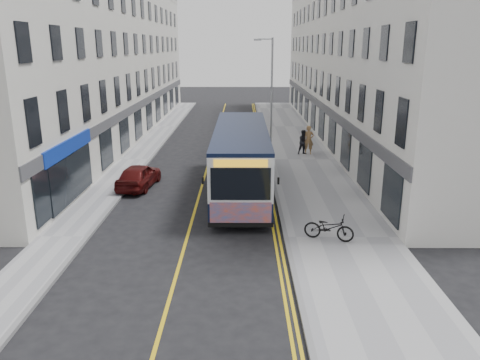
{
  "coord_description": "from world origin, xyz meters",
  "views": [
    {
      "loc": [
        2.23,
        -18.58,
        7.51
      ],
      "look_at": [
        2.13,
        1.85,
        1.6
      ],
      "focal_mm": 35.0,
      "sensor_mm": 36.0,
      "label": 1
    }
  ],
  "objects_px": {
    "car_white": "(253,123)",
    "car_maroon": "(139,176)",
    "pedestrian_near": "(309,140)",
    "pedestrian_far": "(304,142)",
    "streetlamp": "(270,92)",
    "bicycle": "(329,228)",
    "city_bus": "(241,158)"
  },
  "relations": [
    {
      "from": "car_white",
      "to": "car_maroon",
      "type": "height_order",
      "value": "car_white"
    },
    {
      "from": "pedestrian_near",
      "to": "pedestrian_far",
      "type": "height_order",
      "value": "pedestrian_near"
    },
    {
      "from": "streetlamp",
      "to": "pedestrian_near",
      "type": "bearing_deg",
      "value": -7.6
    },
    {
      "from": "streetlamp",
      "to": "car_white",
      "type": "bearing_deg",
      "value": 95.9
    },
    {
      "from": "bicycle",
      "to": "pedestrian_near",
      "type": "relative_size",
      "value": 0.98
    },
    {
      "from": "city_bus",
      "to": "pedestrian_far",
      "type": "distance_m",
      "value": 9.5
    },
    {
      "from": "pedestrian_near",
      "to": "car_white",
      "type": "bearing_deg",
      "value": 117.14
    },
    {
      "from": "bicycle",
      "to": "pedestrian_far",
      "type": "xyz_separation_m",
      "value": [
        0.89,
        15.02,
        0.35
      ]
    },
    {
      "from": "car_maroon",
      "to": "streetlamp",
      "type": "bearing_deg",
      "value": -125.77
    },
    {
      "from": "bicycle",
      "to": "pedestrian_far",
      "type": "bearing_deg",
      "value": 15.54
    },
    {
      "from": "streetlamp",
      "to": "pedestrian_near",
      "type": "height_order",
      "value": "streetlamp"
    },
    {
      "from": "city_bus",
      "to": "streetlamp",
      "type": "bearing_deg",
      "value": 77.3
    },
    {
      "from": "car_white",
      "to": "car_maroon",
      "type": "xyz_separation_m",
      "value": [
        -6.6,
        -17.49,
        -0.1
      ]
    },
    {
      "from": "city_bus",
      "to": "bicycle",
      "type": "xyz_separation_m",
      "value": [
        3.47,
        -6.63,
        -1.24
      ]
    },
    {
      "from": "pedestrian_near",
      "to": "car_white",
      "type": "xyz_separation_m",
      "value": [
        -3.68,
        9.74,
        -0.35
      ]
    },
    {
      "from": "streetlamp",
      "to": "car_maroon",
      "type": "xyz_separation_m",
      "value": [
        -7.57,
        -8.11,
        -3.72
      ]
    },
    {
      "from": "city_bus",
      "to": "bicycle",
      "type": "height_order",
      "value": "city_bus"
    },
    {
      "from": "streetlamp",
      "to": "bicycle",
      "type": "bearing_deg",
      "value": -84.58
    },
    {
      "from": "city_bus",
      "to": "car_maroon",
      "type": "height_order",
      "value": "city_bus"
    },
    {
      "from": "pedestrian_far",
      "to": "car_white",
      "type": "height_order",
      "value": "pedestrian_far"
    },
    {
      "from": "city_bus",
      "to": "pedestrian_far",
      "type": "height_order",
      "value": "city_bus"
    },
    {
      "from": "streetlamp",
      "to": "bicycle",
      "type": "height_order",
      "value": "streetlamp"
    },
    {
      "from": "pedestrian_near",
      "to": "bicycle",
      "type": "bearing_deg",
      "value": -88.27
    },
    {
      "from": "pedestrian_near",
      "to": "car_maroon",
      "type": "xyz_separation_m",
      "value": [
        -10.28,
        -7.75,
        -0.45
      ]
    },
    {
      "from": "pedestrian_far",
      "to": "car_maroon",
      "type": "relative_size",
      "value": 0.44
    },
    {
      "from": "pedestrian_near",
      "to": "car_maroon",
      "type": "relative_size",
      "value": 0.51
    },
    {
      "from": "pedestrian_far",
      "to": "car_maroon",
      "type": "height_order",
      "value": "pedestrian_far"
    },
    {
      "from": "bicycle",
      "to": "car_maroon",
      "type": "distance_m",
      "value": 11.67
    },
    {
      "from": "streetlamp",
      "to": "pedestrian_near",
      "type": "xyz_separation_m",
      "value": [
        2.71,
        -0.36,
        -3.26
      ]
    },
    {
      "from": "pedestrian_far",
      "to": "car_maroon",
      "type": "distance_m",
      "value": 12.53
    },
    {
      "from": "car_white",
      "to": "car_maroon",
      "type": "relative_size",
      "value": 1.2
    },
    {
      "from": "pedestrian_near",
      "to": "streetlamp",
      "type": "bearing_deg",
      "value": 178.83
    }
  ]
}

